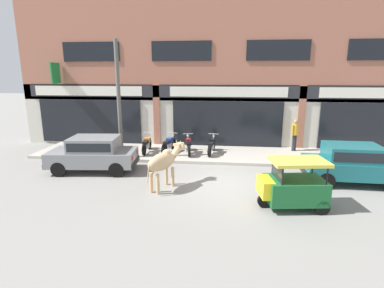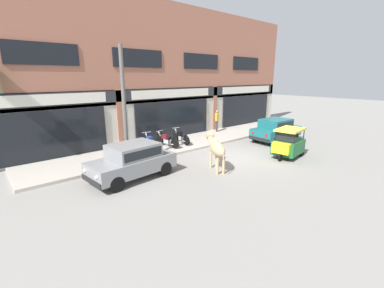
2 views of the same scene
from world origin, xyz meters
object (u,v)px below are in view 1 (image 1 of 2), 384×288
at_px(auto_rickshaw, 292,187).
at_px(motorcycle_3, 212,146).
at_px(motorcycle_1, 169,144).
at_px(motorcycle_0, 147,144).
at_px(utility_pole, 119,101).
at_px(car_1, 94,152).
at_px(pedestrian, 295,132).
at_px(car_0, 353,162).
at_px(motorcycle_2, 189,146).
at_px(cow, 164,161).

relative_size(auto_rickshaw, motorcycle_3, 1.15).
bearing_deg(motorcycle_1, motorcycle_0, -173.64).
height_order(motorcycle_0, utility_pole, utility_pole).
bearing_deg(motorcycle_1, auto_rickshaw, -48.77).
height_order(car_1, auto_rickshaw, auto_rickshaw).
bearing_deg(car_1, pedestrian, 23.52).
relative_size(car_1, motorcycle_1, 2.07).
distance_m(auto_rickshaw, utility_pole, 8.42).
distance_m(car_0, auto_rickshaw, 3.58).
relative_size(motorcycle_1, motorcycle_2, 1.00).
height_order(motorcycle_0, motorcycle_2, same).
bearing_deg(auto_rickshaw, motorcycle_0, 137.68).
relative_size(cow, pedestrian, 1.24).
bearing_deg(motorcycle_2, car_1, -142.72).
relative_size(auto_rickshaw, motorcycle_1, 1.15).
xyz_separation_m(motorcycle_3, pedestrian, (4.16, 1.00, 0.60)).
distance_m(car_0, utility_pole, 9.95).
bearing_deg(motorcycle_2, pedestrian, 11.96).
bearing_deg(motorcycle_2, utility_pole, -160.56).
relative_size(cow, motorcycle_0, 1.09).
bearing_deg(pedestrian, motorcycle_2, -168.04).
height_order(motorcycle_1, motorcycle_3, same).
height_order(motorcycle_1, motorcycle_2, same).
relative_size(cow, auto_rickshaw, 0.96).
relative_size(car_1, auto_rickshaw, 1.79).
relative_size(car_0, utility_pole, 0.68).
relative_size(motorcycle_2, motorcycle_3, 0.99).
xyz_separation_m(pedestrian, utility_pole, (-8.33, -2.19, 1.68)).
bearing_deg(motorcycle_1, cow, -81.39).
bearing_deg(utility_pole, motorcycle_3, 15.92).
bearing_deg(car_1, utility_pole, 70.72).
bearing_deg(utility_pole, auto_rickshaw, -32.21).
height_order(cow, car_1, cow).
distance_m(car_1, motorcycle_2, 4.57).
distance_m(motorcycle_2, motorcycle_3, 1.14).
xyz_separation_m(car_0, pedestrian, (-1.23, 4.15, 0.31)).
bearing_deg(car_0, utility_pole, 168.44).
height_order(auto_rickshaw, pedestrian, pedestrian).
height_order(car_0, auto_rickshaw, auto_rickshaw).
bearing_deg(motorcycle_2, cow, -94.43).
distance_m(motorcycle_0, motorcycle_2, 2.11).
xyz_separation_m(car_0, motorcycle_0, (-8.63, 3.05, -0.29)).
distance_m(motorcycle_1, utility_pole, 3.28).
bearing_deg(motorcycle_0, pedestrian, 8.42).
relative_size(cow, motorcycle_3, 1.10).
xyz_separation_m(car_1, motorcycle_1, (2.61, 2.91, -0.29)).
distance_m(car_0, motorcycle_1, 8.18).
xyz_separation_m(motorcycle_0, motorcycle_1, (1.10, 0.12, 0.00)).
height_order(cow, auto_rickshaw, cow).
bearing_deg(car_1, motorcycle_2, 37.28).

